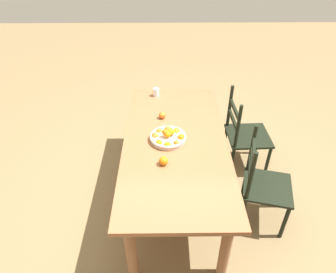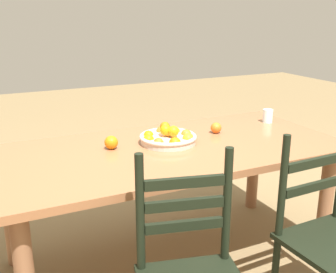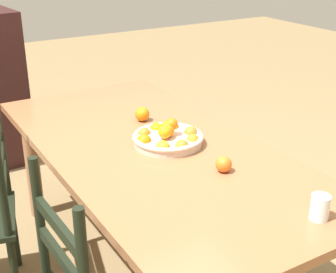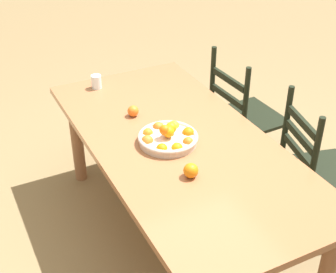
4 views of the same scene
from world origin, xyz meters
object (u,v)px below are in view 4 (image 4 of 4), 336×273
at_px(chair_near_window, 314,171).
at_px(fruit_bowl, 168,137).
at_px(dining_table, 180,155).
at_px(chair_by_cabinet, 243,117).
at_px(orange_loose_0, 191,171).
at_px(drinking_glass, 96,82).
at_px(orange_loose_1, 133,111).

bearing_deg(chair_near_window, fruit_bowl, 84.41).
xyz_separation_m(dining_table, chair_by_cabinet, (-0.48, 0.78, -0.20)).
bearing_deg(chair_by_cabinet, orange_loose_0, 129.73).
relative_size(chair_near_window, orange_loose_0, 12.40).
xyz_separation_m(chair_near_window, orange_loose_0, (0.03, -0.89, 0.32)).
distance_m(chair_by_cabinet, drinking_glass, 1.09).
distance_m(fruit_bowl, drinking_glass, 0.83).
height_order(chair_near_window, orange_loose_1, chair_near_window).
bearing_deg(orange_loose_0, chair_near_window, 92.15).
height_order(dining_table, drinking_glass, drinking_glass).
height_order(fruit_bowl, orange_loose_0, fruit_bowl).
height_order(fruit_bowl, drinking_glass, fruit_bowl).
distance_m(chair_near_window, drinking_glass, 1.52).
bearing_deg(chair_near_window, chair_by_cabinet, 13.81).
height_order(dining_table, fruit_bowl, fruit_bowl).
distance_m(dining_table, orange_loose_0, 0.36).
bearing_deg(orange_loose_1, orange_loose_0, 1.14).
xyz_separation_m(chair_near_window, orange_loose_1, (-0.66, -0.90, 0.32)).
bearing_deg(dining_table, chair_by_cabinet, 121.40).
distance_m(fruit_bowl, orange_loose_0, 0.34).
height_order(chair_near_window, fruit_bowl, chair_near_window).
bearing_deg(dining_table, orange_loose_0, -18.73).
bearing_deg(chair_near_window, orange_loose_1, 67.64).
height_order(chair_near_window, drinking_glass, chair_near_window).
height_order(chair_by_cabinet, orange_loose_0, chair_by_cabinet).
bearing_deg(chair_near_window, dining_table, 83.85).
xyz_separation_m(chair_by_cabinet, fruit_bowl, (0.46, -0.85, 0.33)).
bearing_deg(orange_loose_0, dining_table, 161.27).
distance_m(chair_near_window, orange_loose_0, 0.94).
relative_size(dining_table, fruit_bowl, 5.91).
relative_size(dining_table, drinking_glass, 21.59).
xyz_separation_m(dining_table, chair_near_window, (0.28, 0.78, -0.19)).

